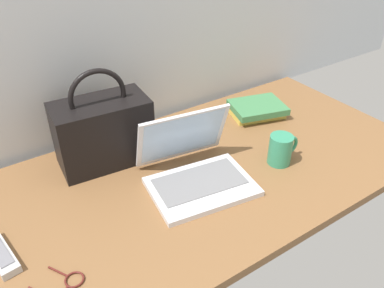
% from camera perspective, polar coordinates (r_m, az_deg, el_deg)
% --- Properties ---
extents(desk, '(1.60, 0.76, 0.03)m').
position_cam_1_polar(desk, '(1.28, 0.51, -4.83)').
color(desk, brown).
rests_on(desk, ground).
extents(laptop, '(0.34, 0.33, 0.21)m').
position_cam_1_polar(laptop, '(1.22, 0.41, -3.58)').
color(laptop, silver).
rests_on(laptop, desk).
extents(coffee_mug, '(0.12, 0.08, 0.10)m').
position_cam_1_polar(coffee_mug, '(1.33, 12.81, -0.71)').
color(coffee_mug, '#338C66').
rests_on(coffee_mug, desk).
extents(remote_control_near, '(0.07, 0.16, 0.02)m').
position_cam_1_polar(remote_control_near, '(1.13, -26.07, -14.12)').
color(remote_control_near, '#B7B7B7').
rests_on(remote_control_near, desk).
extents(handbag, '(0.31, 0.19, 0.33)m').
position_cam_1_polar(handbag, '(1.30, -12.81, 1.87)').
color(handbag, black).
rests_on(handbag, desk).
extents(book_stack, '(0.24, 0.21, 0.05)m').
position_cam_1_polar(book_stack, '(1.60, 9.48, 4.98)').
color(book_stack, '#D8BF4C').
rests_on(book_stack, desk).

